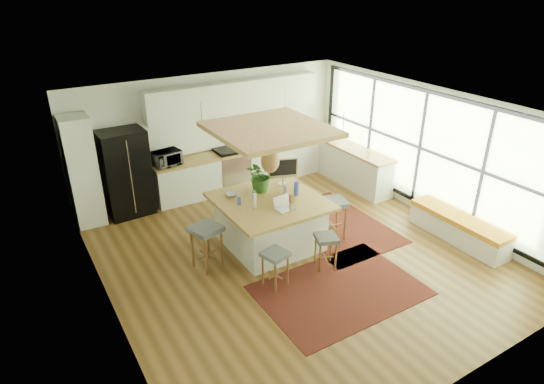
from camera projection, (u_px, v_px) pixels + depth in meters
floor at (295, 253)px, 8.49m from camera, size 7.00×7.00×0.00m
ceiling at (299, 110)px, 7.33m from camera, size 7.00×7.00×0.00m
wall_back at (212, 132)px, 10.61m from camera, size 6.50×0.00×6.50m
wall_front at (471, 298)px, 5.21m from camera, size 6.50×0.00×6.50m
wall_left at (103, 238)px, 6.39m from camera, size 0.00×7.00×7.00m
wall_right at (429, 152)px, 9.43m from camera, size 0.00×7.00×7.00m
window_wall at (428, 150)px, 9.40m from camera, size 0.10×6.20×2.60m
pantry at (82, 172)px, 9.08m from camera, size 0.55×0.60×2.25m
back_counter_base at (241, 169)px, 11.01m from camera, size 4.20×0.60×0.88m
back_counter_top at (240, 151)px, 10.81m from camera, size 4.24×0.64×0.05m
backsplash at (234, 129)px, 10.85m from camera, size 4.20×0.02×0.80m
upper_cabinets at (236, 97)px, 10.38m from camera, size 4.20×0.34×0.70m
range at (231, 168)px, 10.87m from camera, size 0.76×0.62×1.00m
right_counter_base at (350, 165)px, 11.22m from camera, size 0.60×2.50×0.88m
right_counter_top at (351, 147)px, 11.02m from camera, size 0.64×2.54×0.05m
window_bench at (458, 228)px, 8.84m from camera, size 0.52×2.00×0.50m
ceiling_panel at (270, 145)px, 7.78m from camera, size 1.86×1.86×0.80m
rug_near at (340, 290)px, 7.50m from camera, size 2.60×1.80×0.01m
rug_right at (334, 225)px, 9.42m from camera, size 1.80×2.60×0.01m
fridge at (125, 173)px, 9.56m from camera, size 0.95×0.76×1.84m
island at (270, 222)px, 8.61m from camera, size 1.85×1.85×0.93m
stool_near_left at (275, 267)px, 7.48m from camera, size 0.46×0.46×0.64m
stool_near_right at (326, 250)px, 7.95m from camera, size 0.47×0.47×0.63m
stool_right_front at (332, 220)px, 8.89m from camera, size 0.57×0.57×0.79m
stool_right_back at (308, 206)px, 9.43m from camera, size 0.40×0.40×0.66m
stool_left_side at (207, 249)px, 7.97m from camera, size 0.59×0.59×0.80m
laptop at (285, 204)px, 8.00m from camera, size 0.38×0.40×0.25m
monitor at (283, 172)px, 8.92m from camera, size 0.62×0.40×0.54m
microwave at (167, 157)px, 9.86m from camera, size 0.62×0.41×0.39m
island_plant at (261, 178)px, 8.66m from camera, size 0.70×0.75×0.50m
island_bowl at (232, 195)px, 8.54m from camera, size 0.25×0.25×0.06m
island_bottle_0 at (240, 200)px, 8.18m from camera, size 0.07×0.07×0.19m
island_bottle_1 at (255, 203)px, 8.06m from camera, size 0.07×0.07×0.19m
island_bottle_2 at (290, 198)px, 8.25m from camera, size 0.07×0.07×0.19m
island_bottle_3 at (285, 190)px, 8.57m from camera, size 0.07×0.07×0.19m
island_bottle_4 at (254, 192)px, 8.46m from camera, size 0.07×0.07×0.19m
island_bottle_5 at (296, 191)px, 8.52m from camera, size 0.07×0.07×0.19m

